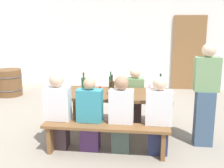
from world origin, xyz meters
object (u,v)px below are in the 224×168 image
object	(u,v)px
wine_bottle_1	(84,85)
wine_glass_2	(150,86)
seated_guest_near_2	(121,116)
wine_glass_1	(59,87)
wine_bottle_0	(121,90)
seated_guest_near_0	(58,112)
standing_host	(205,97)
wooden_door	(189,53)
wine_barrel	(9,83)
seated_guest_far_0	(135,98)
wine_bottle_3	(111,82)
tasting_table	(112,97)
bench_near	(106,132)
seated_guest_near_1	(90,116)
wine_bottle_4	(160,87)
wine_glass_0	(100,88)
bench_far	(117,103)
wine_bottle_2	(112,87)
seated_guest_near_3	(158,118)

from	to	relation	value
wine_bottle_1	wine_glass_2	world-z (taller)	wine_bottle_1
seated_guest_near_2	wine_glass_1	bearing A→B (deg)	69.57
wine_bottle_0	seated_guest_near_0	world-z (taller)	seated_guest_near_0
seated_guest_near_2	standing_host	distance (m)	1.34
wooden_door	wine_barrel	bearing A→B (deg)	-164.30
wine_glass_1	seated_guest_far_0	world-z (taller)	seated_guest_far_0
wooden_door	wine_bottle_1	world-z (taller)	wooden_door
wine_glass_1	seated_guest_far_0	bearing A→B (deg)	32.60
wine_bottle_0	wine_bottle_3	world-z (taller)	wine_bottle_0
wine_glass_2	seated_guest_near_0	xyz separation A→B (m)	(-1.38, -0.62, -0.31)
tasting_table	wine_bottle_3	distance (m)	0.39
wine_bottle_3	seated_guest_near_0	distance (m)	1.19
bench_near	wine_bottle_0	xyz separation A→B (m)	(0.18, 0.38, 0.53)
wooden_door	bench_near	distance (m)	4.75
seated_guest_near_1	standing_host	world-z (taller)	standing_host
wine_bottle_4	wine_glass_0	world-z (taller)	wine_bottle_4
bench_near	wine_glass_0	bearing A→B (deg)	106.15
wine_bottle_0	wine_bottle_3	xyz separation A→B (m)	(-0.25, 0.68, -0.02)
tasting_table	bench_far	distance (m)	0.80
wine_bottle_0	seated_guest_near_0	size ratio (longest dim) A/B	0.29
tasting_table	wine_bottle_0	bearing A→B (deg)	-62.78
wine_bottle_2	wine_glass_0	world-z (taller)	wine_bottle_2
bench_far	seated_guest_near_0	xyz separation A→B (m)	(-0.76, -1.31, 0.21)
seated_guest_near_1	tasting_table	bearing A→B (deg)	-24.03
wine_bottle_4	wine_glass_0	xyz separation A→B (m)	(-0.97, -0.09, -0.03)
wine_bottle_4	standing_host	size ratio (longest dim) A/B	0.21
wine_bottle_0	seated_guest_far_0	xyz separation A→B (m)	(0.18, 0.93, -0.36)
wooden_door	tasting_table	world-z (taller)	wooden_door
seated_guest_near_0	tasting_table	bearing A→B (deg)	-52.44
seated_guest_near_2	wine_bottle_4	bearing A→B (deg)	-45.66
wine_bottle_0	seated_guest_near_3	world-z (taller)	seated_guest_near_3
wine_bottle_3	seated_guest_near_3	bearing A→B (deg)	-48.14
wine_bottle_3	wine_glass_0	distance (m)	0.46
wine_bottle_0	wine_glass_0	distance (m)	0.43
wine_glass_2	seated_guest_near_3	xyz separation A→B (m)	(0.13, -0.62, -0.32)
standing_host	wine_glass_1	bearing A→B (deg)	0.07
seated_guest_near_3	seated_guest_near_0	bearing A→B (deg)	90.00
bench_near	wine_bottle_0	bearing A→B (deg)	65.02
bench_near	seated_guest_near_2	xyz separation A→B (m)	(0.21, 0.15, 0.20)
bench_far	wine_bottle_3	size ratio (longest dim) A/B	6.20
seated_guest_near_1	bench_far	bearing A→B (deg)	-11.17
tasting_table	standing_host	distance (m)	1.49
wine_bottle_4	seated_guest_far_0	xyz separation A→B (m)	(-0.43, 0.60, -0.36)
wine_bottle_1	standing_host	distance (m)	1.96
bench_near	seated_guest_far_0	size ratio (longest dim) A/B	1.70
bench_near	wine_bottle_4	xyz separation A→B (m)	(0.79, 0.72, 0.53)
seated_guest_near_1	seated_guest_near_2	distance (m)	0.47
bench_far	wine_barrel	xyz separation A→B (m)	(-3.04, 1.56, -0.00)
wooden_door	tasting_table	bearing A→B (deg)	-115.47
seated_guest_near_0	wine_barrel	world-z (taller)	seated_guest_near_0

